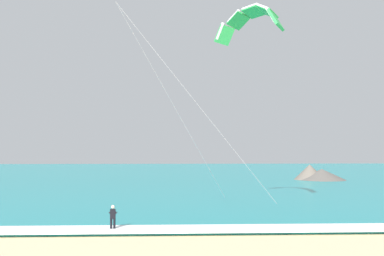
% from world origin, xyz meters
% --- Properties ---
extents(sea, '(200.00, 120.00, 0.20)m').
position_xyz_m(sea, '(0.00, 70.42, 0.10)').
color(sea, teal).
rests_on(sea, ground).
extents(surf_foam, '(200.00, 2.96, 0.04)m').
position_xyz_m(surf_foam, '(0.00, 11.42, 0.22)').
color(surf_foam, white).
rests_on(surf_foam, sea).
extents(surfboard, '(0.56, 1.43, 0.09)m').
position_xyz_m(surfboard, '(0.93, 11.61, 0.03)').
color(surfboard, '#239EC6').
rests_on(surfboard, ground).
extents(kitesurfer, '(0.55, 0.55, 1.69)m').
position_xyz_m(kitesurfer, '(0.93, 11.63, 0.94)').
color(kitesurfer, black).
rests_on(kitesurfer, ground).
extents(kite_primary, '(11.92, 9.18, 15.17)m').
position_xyz_m(kite_primary, '(10.72, 18.27, 15.27)').
color(kite_primary, green).
extents(headland_right, '(8.50, 8.24, 2.60)m').
position_xyz_m(headland_right, '(27.66, 55.34, 1.08)').
color(headland_right, '#665B51').
rests_on(headland_right, ground).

